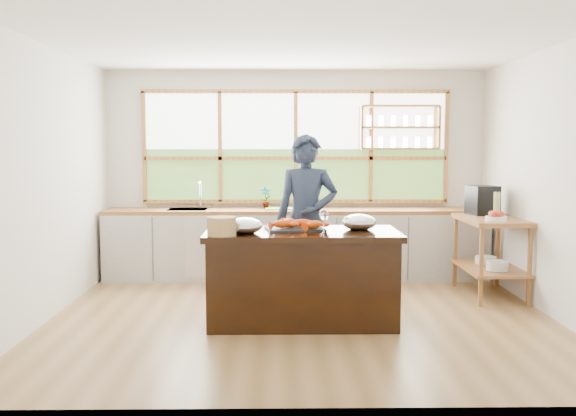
{
  "coord_description": "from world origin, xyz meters",
  "views": [
    {
      "loc": [
        -0.22,
        -6.3,
        1.71
      ],
      "look_at": [
        -0.13,
        0.15,
        1.09
      ],
      "focal_mm": 40.0,
      "sensor_mm": 36.0,
      "label": 1
    }
  ],
  "objects_px": {
    "cook": "(307,219)",
    "island": "(302,277)",
    "espresso_machine": "(482,200)",
    "wicker_basket": "(222,226)"
  },
  "relations": [
    {
      "from": "wicker_basket",
      "to": "island",
      "type": "bearing_deg",
      "value": 22.74
    },
    {
      "from": "cook",
      "to": "island",
      "type": "bearing_deg",
      "value": -90.3
    },
    {
      "from": "cook",
      "to": "wicker_basket",
      "type": "bearing_deg",
      "value": -121.35
    },
    {
      "from": "cook",
      "to": "wicker_basket",
      "type": "height_order",
      "value": "cook"
    },
    {
      "from": "island",
      "to": "cook",
      "type": "relative_size",
      "value": 1.01
    },
    {
      "from": "espresso_machine",
      "to": "island",
      "type": "bearing_deg",
      "value": -158.08
    },
    {
      "from": "island",
      "to": "cook",
      "type": "distance_m",
      "value": 0.92
    },
    {
      "from": "cook",
      "to": "wicker_basket",
      "type": "xyz_separation_m",
      "value": [
        -0.82,
        -1.1,
        0.07
      ]
    },
    {
      "from": "espresso_machine",
      "to": "wicker_basket",
      "type": "distance_m",
      "value": 3.41
    },
    {
      "from": "island",
      "to": "espresso_machine",
      "type": "relative_size",
      "value": 5.38
    }
  ]
}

